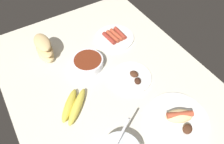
# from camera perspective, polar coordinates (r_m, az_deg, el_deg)

# --- Properties ---
(ground_plane) EXTENTS (1.20, 0.90, 0.03)m
(ground_plane) POSITION_cam_1_polar(r_m,az_deg,el_deg) (1.02, -0.67, -2.92)
(ground_plane) COLOR silver
(plate_grilled_meat) EXTENTS (0.19, 0.19, 0.03)m
(plate_grilled_meat) POSITION_cam_1_polar(r_m,az_deg,el_deg) (1.02, 5.36, -1.40)
(plate_grilled_meat) COLOR white
(plate_grilled_meat) RESTS_ON ground_plane
(plate_hotdog_assembled) EXTENTS (0.26, 0.26, 0.06)m
(plate_hotdog_assembled) POSITION_cam_1_polar(r_m,az_deg,el_deg) (0.93, 17.26, -11.67)
(plate_hotdog_assembled) COLOR white
(plate_hotdog_assembled) RESTS_ON ground_plane
(bread_stack) EXTENTS (0.15, 0.08, 0.11)m
(bread_stack) POSITION_cam_1_polar(r_m,az_deg,el_deg) (1.13, -17.59, 6.06)
(bread_stack) COLOR #E5C689
(bread_stack) RESTS_ON ground_plane
(banana_bunch) EXTENTS (0.17, 0.17, 0.03)m
(banana_bunch) POSITION_cam_1_polar(r_m,az_deg,el_deg) (0.93, -10.22, -8.81)
(banana_bunch) COLOR #E5D14C
(banana_bunch) RESTS_ON ground_plane
(bowl_chili) EXTENTS (0.15, 0.15, 0.05)m
(bowl_chili) POSITION_cam_1_polar(r_m,az_deg,el_deg) (1.06, -6.40, 2.61)
(bowl_chili) COLOR white
(bowl_chili) RESTS_ON ground_plane
(plate_sausages) EXTENTS (0.21, 0.21, 0.03)m
(plate_sausages) POSITION_cam_1_polar(r_m,az_deg,el_deg) (1.21, 0.67, 9.28)
(plate_sausages) COLOR white
(plate_sausages) RESTS_ON ground_plane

